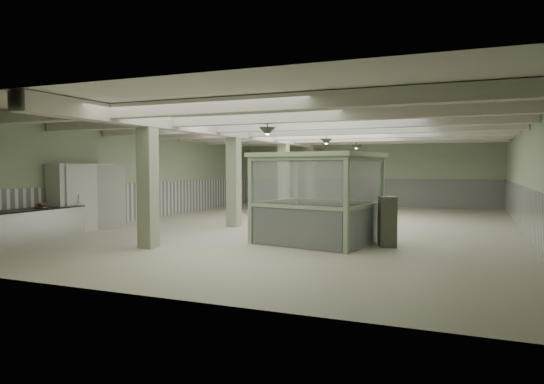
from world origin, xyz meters
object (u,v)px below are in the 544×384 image
at_px(prep_counter, 6,228).
at_px(guard_booth, 318,182).
at_px(walkin_cooler, 83,197).
at_px(filing_cabinet, 387,221).

relative_size(prep_counter, guard_booth, 1.40).
height_order(prep_counter, walkin_cooler, walkin_cooler).
relative_size(walkin_cooler, guard_booth, 0.69).
xyz_separation_m(walkin_cooler, guard_booth, (8.01, 0.53, 0.57)).
bearing_deg(guard_booth, prep_counter, -144.73).
bearing_deg(prep_counter, filing_cabinet, 20.20).
relative_size(walkin_cooler, filing_cabinet, 1.86).
distance_m(walkin_cooler, guard_booth, 8.05).
bearing_deg(guard_booth, walkin_cooler, -164.97).
xyz_separation_m(walkin_cooler, filing_cabinet, (9.94, 0.62, -0.47)).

